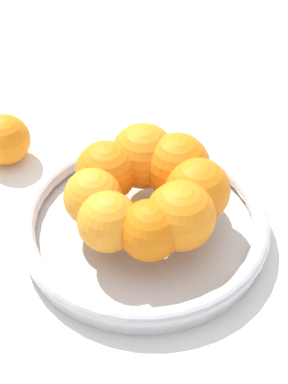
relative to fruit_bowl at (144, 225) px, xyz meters
The scene contains 4 objects.
ground_plane 0.02m from the fruit_bowl, ahead, with size 4.00×4.00×0.00m, color silver.
fruit_bowl is the anchor object (origin of this frame).
orange_pile 0.06m from the fruit_bowl, 88.12° to the left, with size 0.20×0.20×0.08m.
stray_orange 0.24m from the fruit_bowl, 165.76° to the right, with size 0.07×0.07×0.07m, color orange.
Camera 1 is at (0.43, -0.34, 0.59)m, focal length 60.00 mm.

